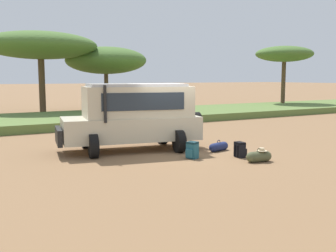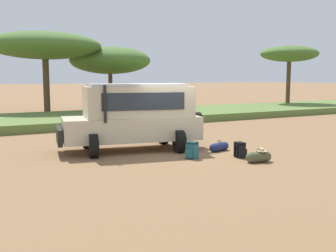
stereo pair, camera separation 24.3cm
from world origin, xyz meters
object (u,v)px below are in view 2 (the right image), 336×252
backpack_cluster_center (240,150)px  acacia_tree_right_mid (289,54)px  acacia_tree_centre_back (110,61)px  backpack_beside_front_wheel (192,150)px  safari_vehicle (134,115)px  acacia_tree_left_mid (45,46)px  duffel_bag_low_black_case (259,157)px  duffel_bag_soft_canvas (219,147)px

backpack_cluster_center → acacia_tree_right_mid: acacia_tree_right_mid is taller
acacia_tree_centre_back → backpack_beside_front_wheel: bearing=-102.8°
safari_vehicle → backpack_cluster_center: safari_vehicle is taller
acacia_tree_centre_back → acacia_tree_right_mid: size_ratio=1.27×
safari_vehicle → acacia_tree_left_mid: (0.10, 15.31, 3.55)m
duffel_bag_low_black_case → acacia_tree_centre_back: acacia_tree_centre_back is taller
safari_vehicle → acacia_tree_centre_back: 17.42m
duffel_bag_soft_canvas → acacia_tree_centre_back: 18.67m
acacia_tree_centre_back → acacia_tree_right_mid: (14.65, -4.55, 0.67)m
duffel_bag_low_black_case → acacia_tree_right_mid: size_ratio=0.16×
safari_vehicle → acacia_tree_right_mid: 23.41m
acacia_tree_right_mid → safari_vehicle: bearing=-149.3°
backpack_cluster_center → safari_vehicle: bearing=130.4°
duffel_bag_soft_canvas → acacia_tree_centre_back: acacia_tree_centre_back is taller
acacia_tree_left_mid → acacia_tree_right_mid: acacia_tree_left_mid is taller
safari_vehicle → backpack_cluster_center: size_ratio=10.63×
backpack_beside_front_wheel → acacia_tree_right_mid: size_ratio=0.10×
safari_vehicle → duffel_bag_low_black_case: safari_vehicle is taller
backpack_beside_front_wheel → duffel_bag_soft_canvas: (1.57, 0.63, -0.12)m
acacia_tree_left_mid → backpack_beside_front_wheel: bearing=-87.0°
duffel_bag_soft_canvas → acacia_tree_centre_back: (2.68, 18.08, 3.82)m
backpack_beside_front_wheel → acacia_tree_centre_back: 19.54m
safari_vehicle → duffel_bag_soft_canvas: (2.60, -1.70, -1.14)m
backpack_beside_front_wheel → acacia_tree_right_mid: acacia_tree_right_mid is taller
acacia_tree_left_mid → acacia_tree_centre_back: 5.36m
safari_vehicle → backpack_beside_front_wheel: bearing=-66.3°
safari_vehicle → backpack_cluster_center: 4.03m
duffel_bag_low_black_case → acacia_tree_right_mid: bearing=42.1°
backpack_beside_front_wheel → backpack_cluster_center: 1.63m
backpack_cluster_center → acacia_tree_centre_back: bearing=81.9°
safari_vehicle → acacia_tree_centre_back: bearing=72.1°
acacia_tree_right_mid → backpack_beside_front_wheel: bearing=-143.2°
backpack_beside_front_wheel → acacia_tree_centre_back: bearing=77.2°
backpack_beside_front_wheel → acacia_tree_centre_back: (4.25, 18.71, 3.70)m
backpack_beside_front_wheel → duffel_bag_soft_canvas: backpack_beside_front_wheel is taller
duffel_bag_low_black_case → duffel_bag_soft_canvas: 2.15m
duffel_bag_soft_canvas → acacia_tree_right_mid: acacia_tree_right_mid is taller
safari_vehicle → acacia_tree_centre_back: (5.28, 16.38, 2.68)m
acacia_tree_right_mid → acacia_tree_centre_back: bearing=162.8°
backpack_beside_front_wheel → backpack_cluster_center: bearing=-22.9°
acacia_tree_centre_back → acacia_tree_right_mid: bearing=-17.2°
backpack_cluster_center → duffel_bag_soft_canvas: 1.27m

